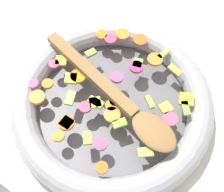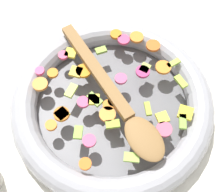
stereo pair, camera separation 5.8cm
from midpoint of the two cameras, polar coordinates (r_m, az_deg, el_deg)
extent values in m
plane|color=silver|center=(0.62, -2.65, -2.49)|extent=(4.00, 4.00, 0.00)
cylinder|color=slate|center=(0.62, -2.67, -2.24)|extent=(0.34, 0.34, 0.01)
torus|color=#9E9EA5|center=(0.60, -2.75, -1.41)|extent=(0.39, 0.39, 0.05)
cylinder|color=orange|center=(0.66, -4.45, 10.89)|extent=(0.03, 0.03, 0.01)
cylinder|color=orange|center=(0.66, -0.60, 10.99)|extent=(0.04, 0.04, 0.01)
cylinder|color=orange|center=(0.56, -11.31, -5.14)|extent=(0.04, 0.04, 0.01)
cylinder|color=orange|center=(0.57, -3.05, -2.05)|extent=(0.03, 0.03, 0.01)
cylinder|color=orange|center=(0.61, -14.39, 1.92)|extent=(0.03, 0.03, 0.01)
cylinder|color=orange|center=(0.56, -2.96, -3.73)|extent=(0.04, 0.04, 0.01)
cylinder|color=orange|center=(0.60, -16.21, -0.45)|extent=(0.04, 0.04, 0.01)
cylinder|color=orange|center=(0.62, 5.24, 6.44)|extent=(0.04, 0.04, 0.01)
cylinder|color=orange|center=(0.55, -12.76, -7.44)|extent=(0.03, 0.03, 0.01)
cylinder|color=orange|center=(0.60, -8.94, 3.35)|extent=(0.04, 0.04, 0.01)
cylinder|color=orange|center=(0.52, -5.13, -13.22)|extent=(0.02, 0.02, 0.01)
cylinder|color=#D46021|center=(0.65, 2.65, 9.97)|extent=(0.04, 0.04, 0.01)
cube|color=#A5BE3B|center=(0.57, 4.07, -1.37)|extent=(0.03, 0.01, 0.01)
cube|color=#BAD85E|center=(0.58, -10.44, -0.63)|extent=(0.03, 0.03, 0.01)
cube|color=#86B545|center=(0.57, 10.53, -2.50)|extent=(0.03, 0.02, 0.01)
cube|color=#91C34F|center=(0.57, -5.89, -1.39)|extent=(0.03, 0.03, 0.01)
cube|color=#97B739|center=(0.55, -1.64, -5.31)|extent=(0.02, 0.03, 0.01)
cube|color=#AED64A|center=(0.63, 6.86, 7.45)|extent=(0.02, 0.03, 0.01)
cube|color=#9AC450|center=(0.53, 3.44, -10.30)|extent=(0.02, 0.03, 0.01)
cube|color=#A3C843|center=(0.61, 8.79, 4.45)|extent=(0.03, 0.02, 0.01)
cube|color=#8DB246|center=(0.63, -6.56, 7.62)|extent=(0.02, 0.02, 0.01)
cube|color=#A5C453|center=(0.61, 2.04, 5.76)|extent=(0.03, 0.03, 0.01)
cube|color=#89BF44|center=(0.54, -7.59, -7.91)|extent=(0.03, 0.02, 0.01)
cylinder|color=#D24E7C|center=(0.60, -1.88, 3.15)|extent=(0.03, 0.03, 0.01)
cylinder|color=#E04671|center=(0.54, -5.25, -9.04)|extent=(0.03, 0.03, 0.01)
cylinder|color=#E24678|center=(0.61, -16.75, 1.86)|extent=(0.02, 0.02, 0.01)
cylinder|color=#D15472|center=(0.56, 7.65, -4.48)|extent=(0.03, 0.03, 0.01)
cylinder|color=#C7336E|center=(0.61, 1.78, 5.09)|extent=(0.03, 0.03, 0.01)
cylinder|color=#CF426D|center=(0.57, -7.72, -2.48)|extent=(0.02, 0.02, 0.01)
cylinder|color=#D94F81|center=(0.57, -2.18, -1.18)|extent=(0.03, 0.03, 0.01)
cylinder|color=#E6486E|center=(0.63, -13.16, 5.46)|extent=(0.03, 0.03, 0.01)
cylinder|color=#E64170|center=(0.65, -2.85, 10.17)|extent=(0.03, 0.03, 0.01)
cube|color=yellow|center=(0.57, 6.94, -2.46)|extent=(0.02, 0.02, 0.01)
cube|color=yellow|center=(0.57, -6.05, -1.41)|extent=(0.03, 0.03, 0.01)
cube|color=gold|center=(0.60, -10.26, 2.93)|extent=(0.03, 0.03, 0.01)
cube|color=yellow|center=(0.56, -11.23, -5.12)|extent=(0.03, 0.03, 0.01)
cube|color=yellow|center=(0.63, -11.91, 6.11)|extent=(0.03, 0.03, 0.01)
cube|color=gold|center=(0.58, 10.70, -0.86)|extent=(0.04, 0.04, 0.01)
cube|color=olive|center=(0.59, -6.76, 4.05)|extent=(0.24, 0.09, 0.01)
ellipsoid|color=olive|center=(0.53, 4.62, -6.77)|extent=(0.10, 0.08, 0.01)
camera|label=1|loc=(0.03, -92.87, -5.10)|focal=50.00mm
camera|label=2|loc=(0.03, 87.13, 5.10)|focal=50.00mm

